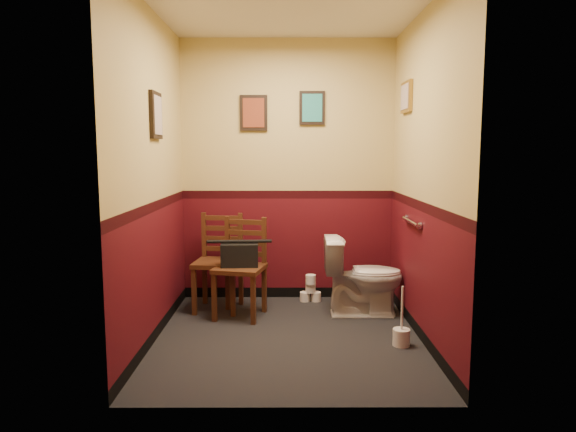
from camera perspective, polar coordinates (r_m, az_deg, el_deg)
The scene contains 17 objects.
floor at distance 4.45m, azimuth 0.01°, elevation -13.31°, with size 2.20×2.40×0.00m, color black.
ceiling at distance 4.32m, azimuth 0.01°, elevation 22.53°, with size 2.20×2.40×0.00m, color silver.
wall_back at distance 5.37m, azimuth -0.03°, elevation 4.97°, with size 2.20×2.70×0.00m, color #460B13.
wall_front at distance 2.97m, azimuth 0.09°, elevation 3.22°, with size 2.20×2.70×0.00m, color #460B13.
wall_left at distance 4.31m, azimuth -14.82°, elevation 4.20°, with size 2.40×2.70×0.00m, color #460B13.
wall_right at distance 4.32m, azimuth 14.81°, elevation 4.21°, with size 2.40×2.70×0.00m, color #460B13.
grab_bar at distance 4.59m, azimuth 13.48°, elevation -0.61°, with size 0.05×0.56×0.06m.
framed_print_back_a at distance 5.37m, azimuth -3.84°, elevation 11.36°, with size 0.28×0.04×0.36m.
framed_print_back_b at distance 5.37m, azimuth 2.70°, elevation 11.91°, with size 0.26×0.04×0.34m.
framed_print_left at distance 4.41m, azimuth -14.43°, elevation 10.78°, with size 0.04×0.30×0.38m.
framed_print_right at distance 4.91m, azimuth 13.00°, elevation 12.76°, with size 0.04×0.34×0.28m.
toilet at distance 4.98m, azimuth 8.35°, elevation -6.69°, with size 0.42×0.75×0.74m, color white.
toilet_brush at distance 4.34m, azimuth 12.48°, elevation -12.90°, with size 0.14×0.14×0.49m.
chair_left at distance 5.13m, azimuth -7.68°, elevation -5.07°, with size 0.49×0.49×0.94m.
chair_right at distance 4.90m, azimuth -5.24°, elevation -5.70°, with size 0.52×0.52×0.93m.
handbag at distance 4.83m, azimuth -5.41°, elevation -4.31°, with size 0.35×0.19×0.25m.
tp_stack at distance 5.41m, azimuth 2.52°, elevation -8.23°, with size 0.22×0.13×0.29m.
Camera 1 is at (-0.01, -4.17, 1.55)m, focal length 32.00 mm.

